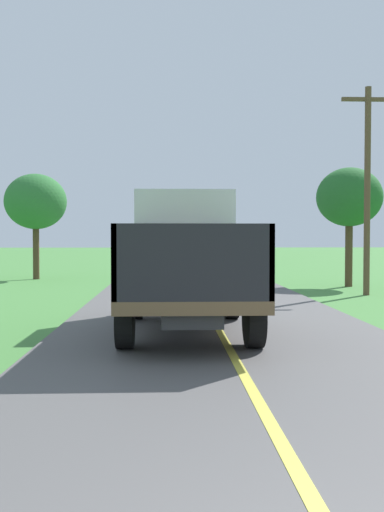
{
  "coord_description": "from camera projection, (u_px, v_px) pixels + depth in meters",
  "views": [
    {
      "loc": [
        -0.99,
        -2.06,
        1.89
      ],
      "look_at": [
        -0.38,
        12.82,
        1.4
      ],
      "focal_mm": 40.88,
      "sensor_mm": 36.0,
      "label": 1
    }
  ],
  "objects": [
    {
      "name": "banana_truck_near",
      "position": [
        186.0,
        258.0,
        11.92
      ],
      "size": [
        2.38,
        5.82,
        2.8
      ],
      "color": "#2D2D30",
      "rests_on": "road_surface"
    },
    {
      "name": "roadside_tree_far_left",
      "position": [
        349.0,
        198.0,
        22.01
      ],
      "size": [
        2.47,
        2.47,
        4.51
      ],
      "color": "#4C3823",
      "rests_on": "ground"
    },
    {
      "name": "utility_pole_roadside",
      "position": [
        367.0,
        184.0,
        18.76
      ],
      "size": [
        1.72,
        0.2,
        6.7
      ],
      "color": "brown",
      "rests_on": "ground"
    },
    {
      "name": "roadside_tree_near_left",
      "position": [
        36.0,
        202.0,
        25.82
      ],
      "size": [
        2.72,
        2.72,
        4.68
      ],
      "color": "#4C3823",
      "rests_on": "ground"
    }
  ]
}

